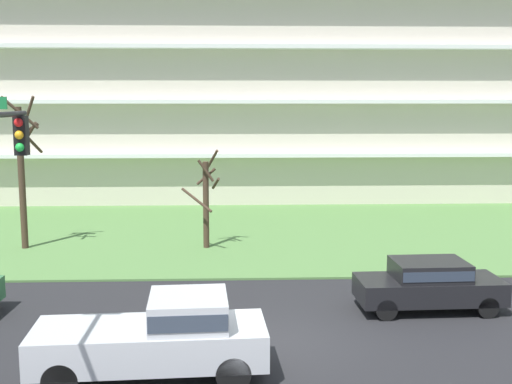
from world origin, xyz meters
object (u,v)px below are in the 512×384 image
(sedan_black_center_left, at_px, (429,283))
(pickup_silver_near_left, at_px, (160,335))
(tree_left, at_px, (206,200))
(tree_far_left, at_px, (23,168))

(sedan_black_center_left, bearing_deg, pickup_silver_near_left, 28.17)
(sedan_black_center_left, bearing_deg, tree_left, -51.31)
(tree_left, xyz_separation_m, pickup_silver_near_left, (-0.55, -12.82, -1.16))
(tree_far_left, height_order, pickup_silver_near_left, tree_far_left)
(tree_far_left, relative_size, tree_left, 1.52)
(tree_far_left, relative_size, sedan_black_center_left, 1.48)
(tree_left, height_order, sedan_black_center_left, tree_left)
(tree_far_left, distance_m, tree_left, 7.90)
(pickup_silver_near_left, relative_size, sedan_black_center_left, 1.23)
(tree_far_left, distance_m, pickup_silver_near_left, 15.13)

